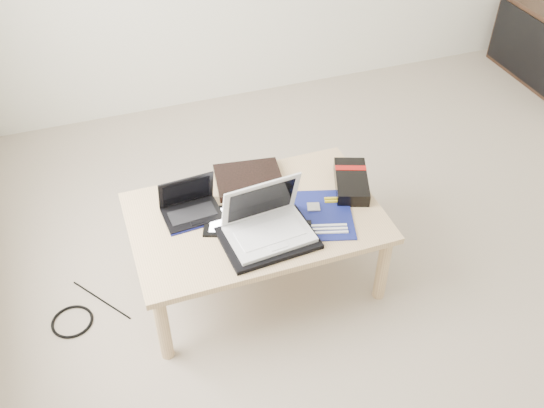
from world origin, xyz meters
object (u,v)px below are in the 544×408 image
object	(u,v)px
netbook	(190,207)
white_laptop	(267,222)
gpu_box	(351,182)
coffee_table	(256,223)

from	to	relation	value
netbook	white_laptop	bearing A→B (deg)	-41.39
netbook	gpu_box	distance (m)	0.75
white_laptop	netbook	bearing A→B (deg)	138.61
coffee_table	white_laptop	world-z (taller)	white_laptop
white_laptop	gpu_box	size ratio (longest dim) A/B	1.12
netbook	coffee_table	bearing A→B (deg)	-21.79
gpu_box	netbook	bearing A→B (deg)	175.00
coffee_table	gpu_box	bearing A→B (deg)	4.84
netbook	gpu_box	xyz separation A→B (m)	(0.74, -0.07, -0.01)
coffee_table	netbook	world-z (taller)	netbook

